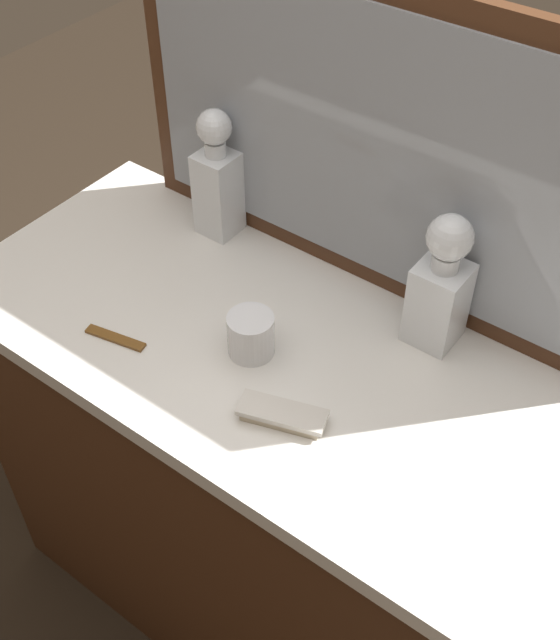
% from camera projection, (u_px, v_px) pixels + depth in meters
% --- Properties ---
extents(ground_plane, '(6.00, 6.00, 0.00)m').
position_uv_depth(ground_plane, '(280.00, 601.00, 2.08)').
color(ground_plane, '#2D2319').
extents(dresser, '(1.29, 0.56, 0.94)m').
position_uv_depth(dresser, '(280.00, 500.00, 1.75)').
color(dresser, '#472816').
rests_on(dresser, ground_plane).
extents(dresser_mirror, '(1.02, 0.03, 0.58)m').
position_uv_depth(dresser_mirror, '(372.00, 146.00, 1.38)').
color(dresser_mirror, '#472816').
rests_on(dresser_mirror, dresser).
extents(crystal_decanter_right, '(0.08, 0.08, 0.28)m').
position_uv_depth(crystal_decanter_right, '(218.00, 184.00, 1.60)').
color(crystal_decanter_right, white).
rests_on(crystal_decanter_right, dresser).
extents(crystal_decanter_rear, '(0.09, 0.09, 0.27)m').
position_uv_depth(crystal_decanter_rear, '(440.00, 292.00, 1.38)').
color(crystal_decanter_rear, white).
rests_on(crystal_decanter_rear, dresser).
extents(crystal_tumbler_left, '(0.08, 0.08, 0.08)m').
position_uv_depth(crystal_tumbler_left, '(251.00, 336.00, 1.40)').
color(crystal_tumbler_left, white).
rests_on(crystal_tumbler_left, dresser).
extents(silver_brush_far_left, '(0.16, 0.10, 0.02)m').
position_uv_depth(silver_brush_far_left, '(282.00, 415.00, 1.31)').
color(silver_brush_far_left, '#B7A88C').
rests_on(silver_brush_far_left, dresser).
extents(tortoiseshell_comb, '(0.12, 0.04, 0.01)m').
position_uv_depth(tortoiseshell_comb, '(115.00, 338.00, 1.45)').
color(tortoiseshell_comb, brown).
rests_on(tortoiseshell_comb, dresser).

